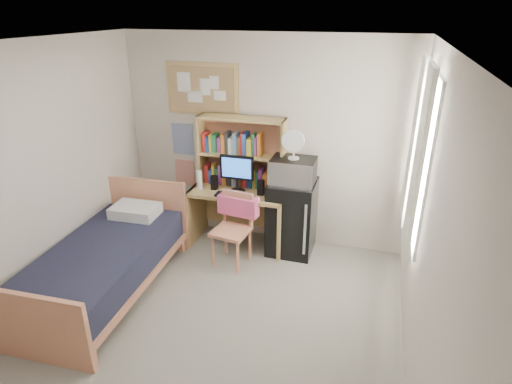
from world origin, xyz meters
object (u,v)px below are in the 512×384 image
(monitor, at_px, (237,175))
(speaker_right, at_px, (261,188))
(speaker_left, at_px, (214,183))
(desk_fan, at_px, (294,145))
(bed, at_px, (104,269))
(desk, at_px, (239,217))
(bulletin_board, at_px, (202,89))
(microwave, at_px, (293,171))
(mini_fridge, at_px, (292,217))
(desk_chair, at_px, (231,231))

(monitor, relative_size, speaker_right, 2.41)
(speaker_left, height_order, desk_fan, desk_fan)
(bed, relative_size, desk_fan, 6.29)
(speaker_left, bearing_deg, desk, 11.31)
(bulletin_board, distance_m, microwave, 1.52)
(monitor, distance_m, microwave, 0.69)
(bed, bearing_deg, mini_fridge, 36.89)
(speaker_right, bearing_deg, bed, -135.98)
(desk_fan, bearing_deg, microwave, 0.00)
(microwave, bearing_deg, bed, -140.81)
(bulletin_board, relative_size, speaker_right, 5.09)
(mini_fridge, relative_size, speaker_right, 5.06)
(desk, bearing_deg, speaker_right, -11.31)
(bulletin_board, bearing_deg, desk_chair, -51.69)
(monitor, xyz_separation_m, desk_fan, (0.68, 0.07, 0.41))
(speaker_left, height_order, speaker_right, speaker_right)
(bed, bearing_deg, monitor, 49.19)
(bulletin_board, height_order, speaker_left, bulletin_board)
(speaker_right, bearing_deg, mini_fridge, 11.89)
(speaker_right, bearing_deg, microwave, 8.96)
(desk, xyz_separation_m, speaker_left, (-0.30, -0.06, 0.47))
(bulletin_board, height_order, mini_fridge, bulletin_board)
(bulletin_board, height_order, monitor, bulletin_board)
(bed, relative_size, speaker_right, 10.96)
(speaker_right, bearing_deg, desk, 168.69)
(mini_fridge, height_order, microwave, microwave)
(microwave, relative_size, desk_fan, 1.59)
(mini_fridge, height_order, monitor, monitor)
(bed, bearing_deg, desk_chair, 36.95)
(desk, relative_size, desk_fan, 3.76)
(bulletin_board, xyz_separation_m, desk_fan, (1.24, -0.30, -0.53))
(bed, height_order, speaker_left, speaker_left)
(bulletin_board, relative_size, bed, 0.46)
(speaker_left, bearing_deg, monitor, 0.00)
(desk, relative_size, bed, 0.60)
(bulletin_board, distance_m, desk_fan, 1.38)
(bulletin_board, bearing_deg, desk_fan, -13.61)
(mini_fridge, bearing_deg, desk_fan, -90.00)
(bed, xyz_separation_m, microwave, (1.73, 1.40, 0.81))
(bed, bearing_deg, bulletin_board, 71.26)
(bed, height_order, monitor, monitor)
(desk_fan, bearing_deg, monitor, -174.15)
(mini_fridge, distance_m, speaker_right, 0.54)
(bed, relative_size, monitor, 4.54)
(bulletin_board, distance_m, bed, 2.42)
(desk_chair, distance_m, monitor, 0.68)
(mini_fridge, bearing_deg, desk, -177.53)
(speaker_left, bearing_deg, mini_fridge, 4.65)
(bed, xyz_separation_m, speaker_left, (0.75, 1.33, 0.57))
(desk, relative_size, mini_fridge, 1.29)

